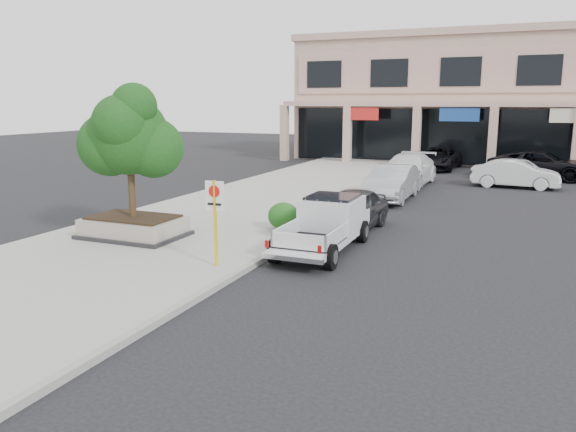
% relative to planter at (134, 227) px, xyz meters
% --- Properties ---
extents(ground, '(120.00, 120.00, 0.00)m').
position_rel_planter_xyz_m(ground, '(6.43, -1.78, -0.48)').
color(ground, black).
rests_on(ground, ground).
extents(sidewalk, '(8.00, 52.00, 0.15)m').
position_rel_planter_xyz_m(sidewalk, '(0.93, 4.22, -0.40)').
color(sidewalk, gray).
rests_on(sidewalk, ground).
extents(curb, '(0.20, 52.00, 0.15)m').
position_rel_planter_xyz_m(curb, '(4.88, 4.22, -0.40)').
color(curb, gray).
rests_on(curb, ground).
extents(strip_mall, '(40.55, 12.43, 9.50)m').
position_rel_planter_xyz_m(strip_mall, '(14.43, 32.15, 4.27)').
color(strip_mall, tan).
rests_on(strip_mall, ground).
extents(planter, '(3.20, 2.20, 0.68)m').
position_rel_planter_xyz_m(planter, '(0.00, 0.00, 0.00)').
color(planter, black).
rests_on(planter, sidewalk).
extents(planter_tree, '(2.90, 2.55, 4.00)m').
position_rel_planter_xyz_m(planter_tree, '(0.13, 0.15, 2.94)').
color(planter_tree, black).
rests_on(planter_tree, planter).
extents(no_parking_sign, '(0.55, 0.09, 2.30)m').
position_rel_planter_xyz_m(no_parking_sign, '(4.14, -1.83, 1.16)').
color(no_parking_sign, '#DCB90B').
rests_on(no_parking_sign, sidewalk).
extents(hedge, '(1.10, 0.99, 0.93)m').
position_rel_planter_xyz_m(hedge, '(4.06, 2.86, 0.14)').
color(hedge, '#164714').
rests_on(hedge, sidewalk).
extents(pickup_truck, '(1.91, 5.07, 1.59)m').
position_rel_planter_xyz_m(pickup_truck, '(6.08, 1.17, 0.32)').
color(pickup_truck, silver).
rests_on(pickup_truck, ground).
extents(curb_car_a, '(2.11, 4.46, 1.47)m').
position_rel_planter_xyz_m(curb_car_a, '(6.02, 4.16, 0.26)').
color(curb_car_a, '#282A2C').
rests_on(curb_car_a, ground).
extents(curb_car_b, '(1.71, 4.83, 1.59)m').
position_rel_planter_xyz_m(curb_car_b, '(5.98, 11.01, 0.32)').
color(curb_car_b, '#A6AAAE').
rests_on(curb_car_b, ground).
extents(curb_car_c, '(2.58, 5.84, 1.67)m').
position_rel_planter_xyz_m(curb_car_c, '(5.70, 15.90, 0.36)').
color(curb_car_c, silver).
rests_on(curb_car_c, ground).
extents(curb_car_d, '(2.76, 5.42, 1.47)m').
position_rel_planter_xyz_m(curb_car_d, '(6.16, 23.92, 0.26)').
color(curb_car_d, black).
rests_on(curb_car_d, ground).
extents(lot_car_a, '(4.22, 2.67, 1.34)m').
position_rel_planter_xyz_m(lot_car_a, '(11.34, 20.37, 0.19)').
color(lot_car_a, '#AEB1B6').
rests_on(lot_car_a, ground).
extents(lot_car_b, '(4.44, 1.66, 1.45)m').
position_rel_planter_xyz_m(lot_car_b, '(11.12, 17.26, 0.25)').
color(lot_car_b, silver).
rests_on(lot_car_b, ground).
extents(lot_car_d, '(6.22, 3.60, 1.63)m').
position_rel_planter_xyz_m(lot_car_d, '(12.43, 21.49, 0.34)').
color(lot_car_d, black).
rests_on(lot_car_d, ground).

